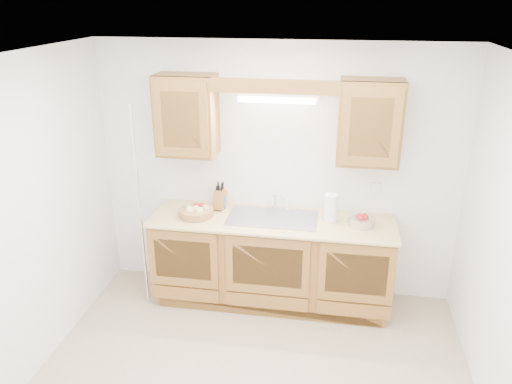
% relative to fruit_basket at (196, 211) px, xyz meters
% --- Properties ---
extents(room, '(3.52, 3.50, 2.50)m').
position_rel_fruit_basket_xyz_m(room, '(0.72, -1.15, 0.30)').
color(room, tan).
rests_on(room, ground).
extents(base_cabinets, '(2.20, 0.60, 0.86)m').
position_rel_fruit_basket_xyz_m(base_cabinets, '(0.72, 0.05, -0.51)').
color(base_cabinets, '#915B2A').
rests_on(base_cabinets, ground).
extents(countertop, '(2.30, 0.63, 0.04)m').
position_rel_fruit_basket_xyz_m(countertop, '(0.72, 0.04, -0.07)').
color(countertop, '#DFC175').
rests_on(countertop, base_cabinets).
extents(upper_cabinet_left, '(0.55, 0.33, 0.75)m').
position_rel_fruit_basket_xyz_m(upper_cabinet_left, '(-0.11, 0.19, 0.88)').
color(upper_cabinet_left, '#915B2A').
rests_on(upper_cabinet_left, room).
extents(upper_cabinet_right, '(0.55, 0.33, 0.75)m').
position_rel_fruit_basket_xyz_m(upper_cabinet_right, '(1.55, 0.19, 0.88)').
color(upper_cabinet_right, '#915B2A').
rests_on(upper_cabinet_right, room).
extents(valance, '(2.20, 0.05, 0.12)m').
position_rel_fruit_basket_xyz_m(valance, '(0.72, 0.04, 1.19)').
color(valance, '#915B2A').
rests_on(valance, room).
extents(fluorescent_fixture, '(0.76, 0.08, 0.08)m').
position_rel_fruit_basket_xyz_m(fluorescent_fixture, '(0.72, 0.27, 1.05)').
color(fluorescent_fixture, white).
rests_on(fluorescent_fixture, room).
extents(sink, '(0.84, 0.46, 0.36)m').
position_rel_fruit_basket_xyz_m(sink, '(0.73, 0.06, -0.12)').
color(sink, '#9E9EA3').
rests_on(sink, countertop).
extents(wire_shelf_pole, '(0.03, 0.03, 2.00)m').
position_rel_fruit_basket_xyz_m(wire_shelf_pole, '(-0.48, -0.21, 0.05)').
color(wire_shelf_pole, silver).
rests_on(wire_shelf_pole, ground).
extents(outlet_plate, '(0.08, 0.01, 0.12)m').
position_rel_fruit_basket_xyz_m(outlet_plate, '(1.67, 0.35, 0.20)').
color(outlet_plate, white).
rests_on(outlet_plate, room).
extents(fruit_basket, '(0.41, 0.41, 0.10)m').
position_rel_fruit_basket_xyz_m(fruit_basket, '(0.00, 0.00, 0.00)').
color(fruit_basket, '#B27E48').
rests_on(fruit_basket, countertop).
extents(knife_block, '(0.12, 0.17, 0.28)m').
position_rel_fruit_basket_xyz_m(knife_block, '(0.18, 0.19, 0.06)').
color(knife_block, '#915B2A').
rests_on(knife_block, countertop).
extents(orange_canister, '(0.07, 0.07, 0.21)m').
position_rel_fruit_basket_xyz_m(orange_canister, '(0.18, 0.29, 0.06)').
color(orange_canister, orange).
rests_on(orange_canister, countertop).
extents(soap_bottle, '(0.12, 0.12, 0.20)m').
position_rel_fruit_basket_xyz_m(soap_bottle, '(0.18, 0.22, 0.05)').
color(soap_bottle, '#215AA9').
rests_on(soap_bottle, countertop).
extents(sponge, '(0.12, 0.08, 0.02)m').
position_rel_fruit_basket_xyz_m(sponge, '(1.26, 0.29, -0.04)').
color(sponge, '#CC333F').
rests_on(sponge, countertop).
extents(paper_towel, '(0.15, 0.15, 0.31)m').
position_rel_fruit_basket_xyz_m(paper_towel, '(1.26, 0.10, 0.08)').
color(paper_towel, silver).
rests_on(paper_towel, countertop).
extents(apple_bowl, '(0.30, 0.30, 0.12)m').
position_rel_fruit_basket_xyz_m(apple_bowl, '(1.55, 0.03, 0.01)').
color(apple_bowl, silver).
rests_on(apple_bowl, countertop).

